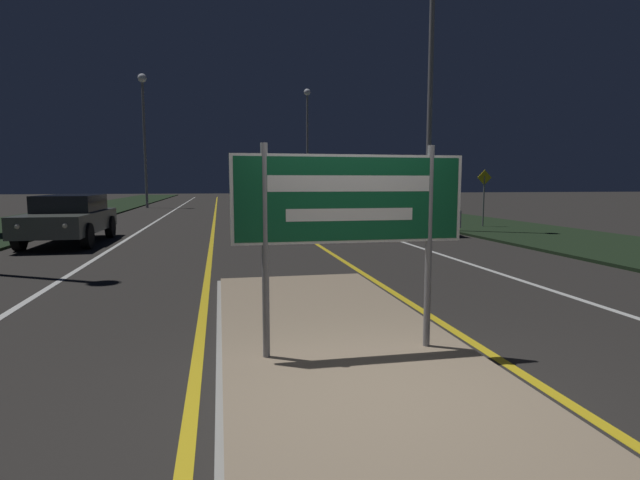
{
  "coord_description": "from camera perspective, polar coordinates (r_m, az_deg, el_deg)",
  "views": [
    {
      "loc": [
        -1.27,
        -4.0,
        1.81
      ],
      "look_at": [
        0.0,
        2.28,
        1.07
      ],
      "focal_mm": 28.0,
      "sensor_mm": 36.0,
      "label": 1
    }
  ],
  "objects": [
    {
      "name": "verge_right",
      "position": [
        26.36,
        12.74,
        2.58
      ],
      "size": [
        5.0,
        100.0,
        0.08
      ],
      "color": "black",
      "rests_on": "ground_plane"
    },
    {
      "name": "car_receding_0",
      "position": [
        18.49,
        10.63,
        3.17
      ],
      "size": [
        1.85,
        4.24,
        1.42
      ],
      "color": "#B7B7BC",
      "rests_on": "ground_plane"
    },
    {
      "name": "streetlight_right_near",
      "position": [
        19.25,
        12.6,
        20.78
      ],
      "size": [
        0.47,
        0.47,
        11.03
      ],
      "color": "gray",
      "rests_on": "ground_plane"
    },
    {
      "name": "warning_sign",
      "position": [
        20.81,
        18.23,
        5.2
      ],
      "size": [
        0.6,
        0.06,
        2.22
      ],
      "color": "gray",
      "rests_on": "verge_right"
    },
    {
      "name": "median_island",
      "position": [
        5.25,
        3.33,
        -13.15
      ],
      "size": [
        2.67,
        8.52,
        0.1
      ],
      "color": "#999993",
      "rests_on": "ground_plane"
    },
    {
      "name": "car_receding_1",
      "position": [
        31.75,
        1.8,
        4.69
      ],
      "size": [
        1.93,
        4.28,
        1.44
      ],
      "color": "maroon",
      "rests_on": "ground_plane"
    },
    {
      "name": "car_approaching_0",
      "position": [
        16.68,
        -26.72,
        2.32
      ],
      "size": [
        1.92,
        4.82,
        1.43
      ],
      "color": "#4C514C",
      "rests_on": "ground_plane"
    },
    {
      "name": "car_receding_2",
      "position": [
        38.28,
        -5.41,
        4.97
      ],
      "size": [
        1.86,
        4.14,
        1.39
      ],
      "color": "navy",
      "rests_on": "ground_plane"
    },
    {
      "name": "streetlight_left_far",
      "position": [
        38.25,
        -19.51,
        13.19
      ],
      "size": [
        0.6,
        0.6,
        9.37
      ],
      "color": "gray",
      "rests_on": "ground_plane"
    },
    {
      "name": "verge_left",
      "position": [
        25.43,
        -30.28,
        1.7
      ],
      "size": [
        5.0,
        100.0,
        0.08
      ],
      "color": "black",
      "rests_on": "ground_plane"
    },
    {
      "name": "ground_plane",
      "position": [
        4.57,
        5.92,
        -16.84
      ],
      "size": [
        160.0,
        160.0,
        0.0
      ],
      "primitive_type": "plane",
      "color": "#282623"
    },
    {
      "name": "lane_line_white_right",
      "position": [
        29.56,
        -0.73,
        3.09
      ],
      "size": [
        0.12,
        70.0,
        0.01
      ],
      "color": "silver",
      "rests_on": "ground_plane"
    },
    {
      "name": "car_receding_3",
      "position": [
        47.17,
        -6.81,
        5.24
      ],
      "size": [
        2.01,
        4.73,
        1.37
      ],
      "color": "silver",
      "rests_on": "ground_plane"
    },
    {
      "name": "highway_sign",
      "position": [
        4.94,
        3.46,
        3.76
      ],
      "size": [
        2.34,
        0.07,
        2.09
      ],
      "color": "gray",
      "rests_on": "median_island"
    },
    {
      "name": "lane_line_white_left",
      "position": [
        29.2,
        -17.17,
        2.75
      ],
      "size": [
        0.12,
        70.0,
        0.01
      ],
      "color": "silver",
      "rests_on": "ground_plane"
    },
    {
      "name": "centre_line_yellow_right",
      "position": [
        29.19,
        -5.91,
        3.01
      ],
      "size": [
        0.12,
        70.0,
        0.01
      ],
      "color": "gold",
      "rests_on": "ground_plane"
    },
    {
      "name": "centre_line_yellow_left",
      "position": [
        29.05,
        -11.91,
        2.89
      ],
      "size": [
        0.12,
        70.0,
        0.01
      ],
      "color": "gold",
      "rests_on": "ground_plane"
    },
    {
      "name": "edge_line_white_left",
      "position": [
        29.65,
        -22.95,
        2.58
      ],
      "size": [
        0.1,
        70.0,
        0.01
      ],
      "color": "silver",
      "rests_on": "ground_plane"
    },
    {
      "name": "streetlight_right_far",
      "position": [
        43.8,
        -1.46,
        12.66
      ],
      "size": [
        0.56,
        0.56,
        9.73
      ],
      "color": "gray",
      "rests_on": "ground_plane"
    },
    {
      "name": "edge_line_white_right",
      "position": [
        30.26,
        4.87,
        3.15
      ],
      "size": [
        0.1,
        70.0,
        0.01
      ],
      "color": "silver",
      "rests_on": "ground_plane"
    }
  ]
}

